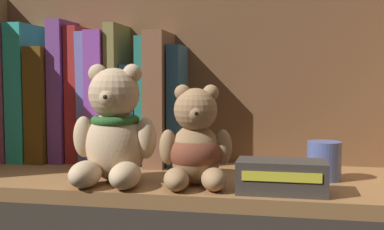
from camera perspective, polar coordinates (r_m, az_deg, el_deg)
name	(u,v)px	position (r cm, az deg, el deg)	size (l,w,h in cm)	color
shelf_board	(191,182)	(75.89, -0.08, -7.77)	(75.90, 25.77, 2.00)	olive
shelf_back_panel	(206,83)	(87.47, 1.64, 3.69)	(78.30, 1.20, 31.87)	brown
book_0	(16,92)	(96.85, -19.63, 2.53)	(2.75, 13.87, 24.58)	#7F425F
book_1	(32,93)	(95.25, -17.96, 2.45)	(3.22, 13.54, 24.28)	teal
book_2	(51,104)	(93.65, -16.02, 1.22)	(3.42, 13.26, 20.20)	brown
book_3	(67,91)	(92.11, -14.24, 2.66)	(2.63, 10.69, 24.87)	#723D8B
book_4	(81,94)	(91.01, -12.70, 2.33)	(2.26, 9.25, 23.79)	#A32424
book_5	(93,98)	(90.11, -11.35, 1.98)	(1.89, 10.67, 22.69)	#6A6CAD
book_6	(107,98)	(89.12, -9.76, 2.00)	(2.98, 14.10, 22.76)	purple
book_7	(122,94)	(88.18, -8.14, 2.38)	(1.89, 12.77, 23.96)	olive
book_8	(134,114)	(87.61, -6.66, 0.14)	(2.33, 9.36, 17.10)	#3381C8
book_9	(147,100)	(86.79, -5.20, 1.69)	(1.87, 9.16, 21.87)	#22746A
book_10	(163,99)	(86.01, -3.38, 1.90)	(3.34, 14.07, 22.54)	brown
book_11	(179,105)	(85.38, -1.47, 1.13)	(2.06, 10.71, 20.29)	#2F6292
teddy_bear_larger	(114,132)	(71.02, -9.03, -1.95)	(12.30, 12.49, 16.87)	tan
teddy_bear_smaller	(196,146)	(68.40, 0.42, -3.58)	(10.49, 11.16, 13.97)	#93704C
pillar_candle	(324,161)	(74.71, 15.01, -5.13)	(4.92, 4.92, 5.65)	#4C5B99
small_product_box	(282,177)	(65.36, 10.32, -7.02)	(11.54, 5.95, 4.25)	#38332D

